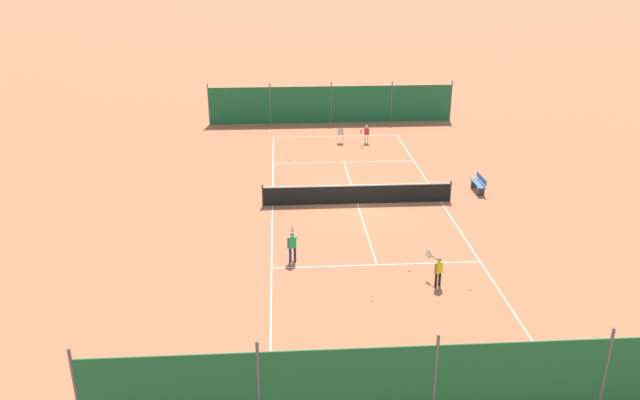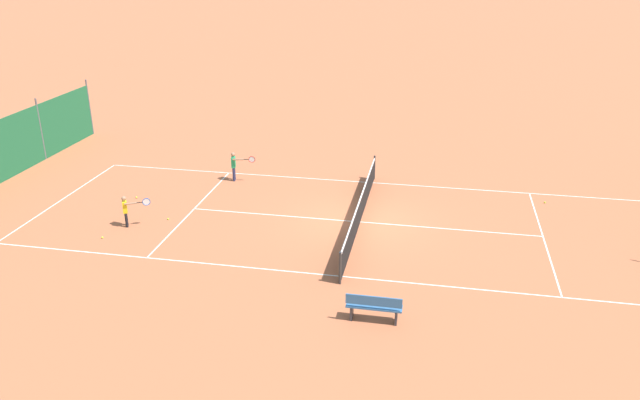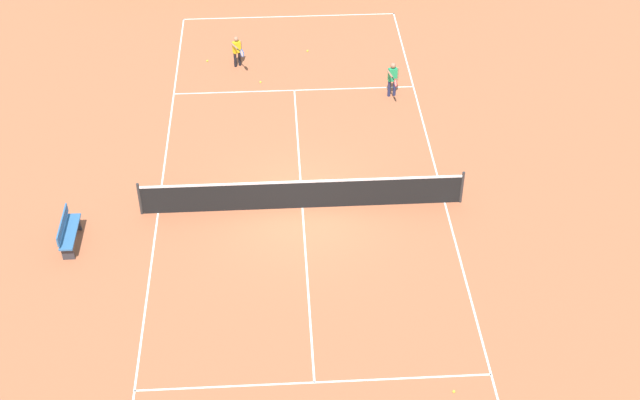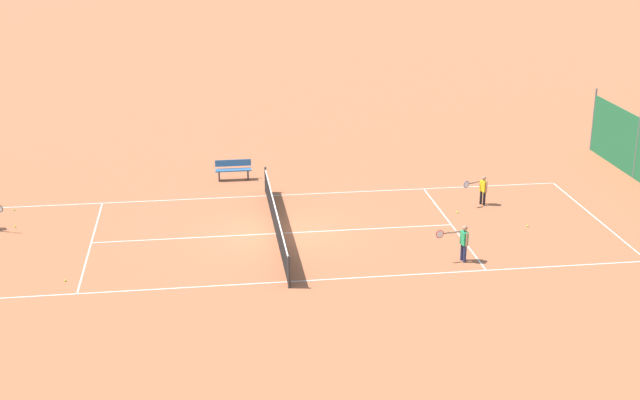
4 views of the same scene
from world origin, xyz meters
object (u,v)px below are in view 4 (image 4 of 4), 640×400
at_px(player_far_baseline, 463,241).
at_px(courtside_bench, 233,169).
at_px(tennis_ball_alley_right, 14,210).
at_px(tennis_ball_by_net_right, 65,281).
at_px(tennis_ball_service_box, 15,226).
at_px(player_near_baseline, 482,188).
at_px(tennis_ball_alley_left, 483,194).
at_px(tennis_net, 276,220).
at_px(tennis_ball_mid_court, 527,226).
at_px(tennis_ball_near_corner, 457,212).

xyz_separation_m(player_far_baseline, courtside_bench, (-9.62, -7.03, -0.28)).
distance_m(tennis_ball_alley_right, tennis_ball_by_net_right, 7.39).
relative_size(player_far_baseline, tennis_ball_service_box, 18.99).
height_order(player_near_baseline, tennis_ball_alley_right, player_near_baseline).
relative_size(tennis_ball_alley_left, tennis_ball_by_net_right, 1.00).
bearing_deg(courtside_bench, player_near_baseline, 64.73).
height_order(tennis_net, tennis_ball_service_box, tennis_net).
relative_size(tennis_ball_by_net_right, tennis_ball_service_box, 1.00).
bearing_deg(tennis_ball_mid_court, player_far_baseline, -50.20).
bearing_deg(player_far_baseline, tennis_ball_service_box, -108.92).
distance_m(tennis_net, tennis_ball_near_corner, 7.07).
xyz_separation_m(tennis_ball_service_box, courtside_bench, (-4.44, 8.07, 0.42)).
distance_m(tennis_ball_alley_left, courtside_bench, 10.30).
relative_size(tennis_net, courtside_bench, 6.12).
relative_size(tennis_ball_alley_right, tennis_ball_service_box, 1.00).
relative_size(tennis_ball_alley_left, tennis_ball_mid_court, 1.00).
height_order(tennis_ball_alley_left, tennis_ball_service_box, same).
bearing_deg(tennis_ball_by_net_right, tennis_ball_alley_right, -157.99).
bearing_deg(player_far_baseline, tennis_ball_near_corner, 165.61).
height_order(tennis_ball_alley_left, courtside_bench, courtside_bench).
bearing_deg(tennis_net, tennis_ball_mid_court, 86.37).
distance_m(tennis_ball_alley_left, tennis_ball_service_box, 17.86).
bearing_deg(tennis_ball_by_net_right, tennis_ball_mid_court, 99.15).
relative_size(tennis_ball_mid_court, tennis_ball_by_net_right, 1.00).
bearing_deg(courtside_bench, tennis_ball_near_corner, 57.57).
bearing_deg(tennis_ball_mid_court, tennis_ball_near_corner, -129.40).
bearing_deg(tennis_net, tennis_ball_alley_left, 109.64).
distance_m(tennis_ball_mid_court, tennis_ball_service_box, 18.51).
distance_m(player_far_baseline, tennis_ball_near_corner, 4.63).
bearing_deg(tennis_ball_near_corner, tennis_ball_service_box, -92.64).
relative_size(player_far_baseline, tennis_ball_near_corner, 18.99).
bearing_deg(player_far_baseline, tennis_ball_alley_left, 156.72).
bearing_deg(courtside_bench, tennis_ball_alley_right, -72.67).
bearing_deg(tennis_ball_alley_left, tennis_ball_by_net_right, -68.12).
bearing_deg(tennis_ball_alley_right, tennis_ball_by_net_right, 22.01).
relative_size(player_far_baseline, courtside_bench, 0.84).
height_order(tennis_ball_alley_right, tennis_ball_service_box, same).
bearing_deg(tennis_ball_by_net_right, tennis_net, 114.57).
xyz_separation_m(player_near_baseline, courtside_bench, (-4.41, -9.34, -0.23)).
height_order(tennis_net, tennis_ball_by_net_right, tennis_net).
bearing_deg(tennis_ball_near_corner, tennis_ball_alley_right, -98.76).
height_order(tennis_ball_by_net_right, courtside_bench, courtside_bench).
bearing_deg(courtside_bench, tennis_ball_service_box, -61.19).
bearing_deg(tennis_ball_alley_left, tennis_ball_near_corner, -39.90).
xyz_separation_m(tennis_ball_alley_right, tennis_ball_mid_court, (4.29, 18.71, 0.00)).
xyz_separation_m(tennis_ball_alley_left, tennis_ball_mid_court, (3.62, 0.52, 0.00)).
relative_size(player_near_baseline, player_far_baseline, 0.92).
height_order(tennis_net, courtside_bench, tennis_net).
xyz_separation_m(player_far_baseline, tennis_ball_service_box, (-5.18, -15.11, -0.70)).
bearing_deg(player_near_baseline, tennis_ball_service_box, -89.89).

